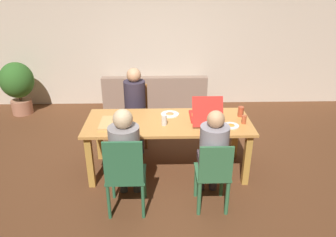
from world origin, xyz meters
TOP-DOWN VIEW (x-y plane):
  - ground_plane at (0.00, 0.00)m, footprint 20.00×20.00m
  - back_wall at (0.00, 2.63)m, footprint 7.99×0.12m
  - dining_table at (0.00, 0.00)m, footprint 2.18×0.87m
  - chair_0 at (-0.49, -0.88)m, footprint 0.43×0.42m
  - person_0 at (-0.49, -0.73)m, footprint 0.34×0.53m
  - chair_1 at (-0.49, 0.89)m, footprint 0.39×0.42m
  - person_1 at (-0.49, 0.75)m, footprint 0.33×0.54m
  - chair_2 at (0.48, -0.83)m, footprint 0.38×0.40m
  - person_2 at (0.48, -0.70)m, footprint 0.32×0.52m
  - pizza_box_0 at (0.49, 0.06)m, footprint 0.39×0.56m
  - pizza_box_1 at (-0.68, -0.07)m, footprint 0.40×0.40m
  - plate_0 at (0.80, -0.17)m, footprint 0.21×0.21m
  - plate_1 at (0.03, 0.21)m, footprint 0.25×0.25m
  - drinking_glass_0 at (-0.05, -0.12)m, footprint 0.07×0.07m
  - drinking_glass_1 at (0.98, -0.10)m, footprint 0.06×0.06m
  - drinking_glass_2 at (0.99, 0.13)m, footprint 0.08×0.08m
  - couch at (-0.20, 2.03)m, footprint 1.91×0.88m
  - potted_plant at (-2.84, 2.09)m, footprint 0.62×0.62m

SIDE VIEW (x-z plane):
  - ground_plane at x=0.00m, z-range 0.00..0.00m
  - couch at x=-0.20m, z-range -0.13..0.71m
  - chair_2 at x=0.48m, z-range 0.02..0.92m
  - chair_1 at x=-0.49m, z-range 0.03..0.98m
  - chair_0 at x=-0.49m, z-range 0.05..1.04m
  - potted_plant at x=-2.84m, z-range 0.10..1.12m
  - dining_table at x=0.00m, z-range 0.28..1.04m
  - person_2 at x=0.48m, z-range 0.10..1.33m
  - person_1 at x=-0.49m, z-range 0.11..1.37m
  - person_0 at x=-0.49m, z-range 0.11..1.37m
  - plate_1 at x=0.03m, z-range 0.76..0.79m
  - plate_0 at x=0.80m, z-range 0.76..0.79m
  - pizza_box_1 at x=-0.68m, z-range 0.76..0.79m
  - pizza_box_0 at x=0.49m, z-range 0.62..1.00m
  - drinking_glass_1 at x=0.98m, z-range 0.76..0.87m
  - drinking_glass_2 at x=0.99m, z-range 0.76..0.90m
  - drinking_glass_0 at x=-0.05m, z-range 0.76..0.90m
  - back_wall at x=0.00m, z-range 0.00..2.63m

